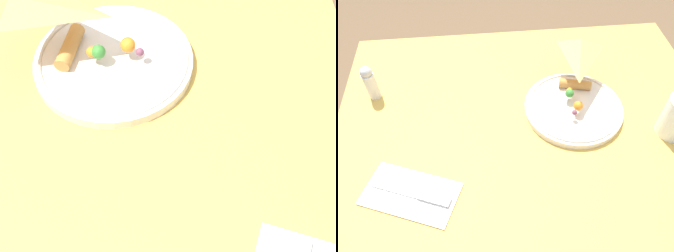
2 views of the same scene
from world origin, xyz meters
TOP-DOWN VIEW (x-y plane):
  - dining_table at (0.00, 0.00)m, footprint 0.96×0.74m
  - plate_pizza at (-0.12, -0.01)m, footprint 0.25×0.25m

SIDE VIEW (x-z plane):
  - dining_table at x=0.00m, z-range 0.25..0.99m
  - plate_pizza at x=-0.12m, z-range 0.73..0.78m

